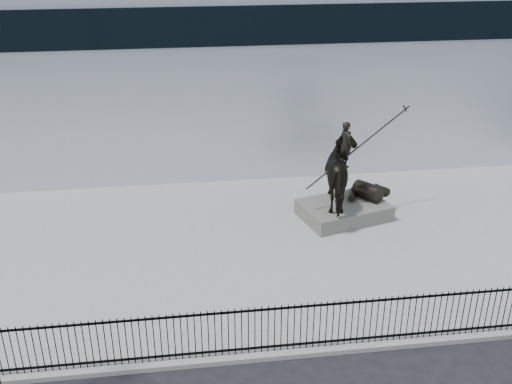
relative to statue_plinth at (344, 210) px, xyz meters
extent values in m
cube|color=gray|center=(-4.00, -1.81, -0.38)|extent=(30.00, 12.00, 0.15)
cube|color=silver|center=(-4.00, 11.19, 4.04)|extent=(44.00, 14.00, 9.00)
cube|color=black|center=(-4.00, -7.56, -0.16)|extent=(22.00, 0.05, 0.05)
cube|color=black|center=(-4.00, -7.56, 1.09)|extent=(22.00, 0.05, 0.05)
cube|color=black|center=(-4.00, -7.56, 0.44)|extent=(22.00, 0.03, 1.50)
cube|color=#53504C|center=(0.00, 0.00, 0.00)|extent=(3.76, 3.04, 0.61)
imported|color=black|center=(0.00, 0.00, 1.61)|extent=(2.83, 3.09, 2.61)
imported|color=black|center=(-0.10, -0.03, 2.80)|extent=(0.58, 0.73, 1.76)
cylinder|color=black|center=(0.34, 0.10, 2.54)|extent=(4.06, 1.18, 2.65)
camera|label=1|loc=(-6.29, -20.52, 10.65)|focal=42.00mm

